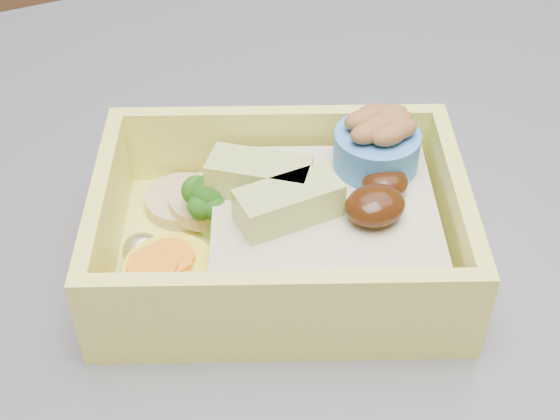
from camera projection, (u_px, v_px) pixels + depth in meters
name	position (u px, v px, depth m)	size (l,w,h in m)	color
bento_box	(292.00, 224.00, 0.39)	(0.22, 0.19, 0.07)	#EDE962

